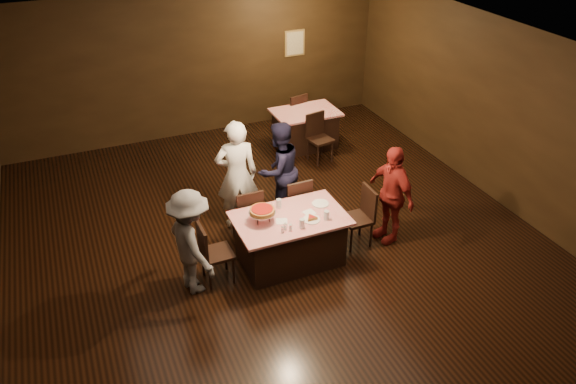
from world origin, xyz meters
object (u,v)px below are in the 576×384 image
at_px(glass_front_left, 302,223).
at_px(diner_navy_hoodie, 279,170).
at_px(chair_back_far, 294,114).
at_px(glass_front_right, 326,215).
at_px(chair_back_near, 320,139).
at_px(diner_red_shirt, 391,194).
at_px(chair_end_right, 357,218).
at_px(pizza_stand, 262,211).
at_px(chair_far_left, 247,214).
at_px(diner_grey_knit, 191,242).
at_px(glass_back, 279,203).
at_px(plate_empty, 320,204).
at_px(main_table, 290,239).
at_px(diner_white_jacket, 237,175).
at_px(back_table, 305,129).
at_px(chair_far_right, 295,203).
at_px(chair_end_left, 217,252).

bearing_deg(glass_front_left, diner_navy_hoodie, 79.24).
height_order(chair_back_far, glass_front_right, chair_back_far).
relative_size(chair_back_near, diner_red_shirt, 0.60).
distance_m(chair_end_right, pizza_stand, 1.57).
distance_m(chair_far_left, diner_grey_knit, 1.35).
bearing_deg(glass_back, plate_empty, -14.04).
bearing_deg(glass_back, chair_back_far, 63.56).
xyz_separation_m(main_table, glass_front_right, (0.45, -0.25, 0.46)).
height_order(main_table, diner_navy_hoodie, diner_navy_hoodie).
bearing_deg(plate_empty, chair_back_near, 64.07).
distance_m(diner_navy_hoodie, diner_red_shirt, 1.84).
bearing_deg(diner_white_jacket, glass_back, 118.67).
relative_size(main_table, chair_back_far, 1.68).
bearing_deg(plate_empty, chair_far_left, 147.72).
relative_size(diner_white_jacket, diner_navy_hoodie, 1.11).
height_order(chair_back_near, diner_white_jacket, diner_white_jacket).
distance_m(chair_far_left, diner_white_jacket, 0.64).
bearing_deg(glass_back, diner_grey_knit, -166.23).
distance_m(back_table, chair_back_near, 0.71).
height_order(chair_far_left, glass_front_left, chair_far_left).
xyz_separation_m(chair_far_right, chair_back_near, (1.38, 1.93, 0.00)).
height_order(diner_white_jacket, glass_back, diner_white_jacket).
relative_size(chair_far_left, diner_white_jacket, 0.52).
height_order(chair_back_near, pizza_stand, pizza_stand).
distance_m(chair_back_near, plate_empty, 2.83).
distance_m(diner_navy_hoodie, glass_front_right, 1.52).
bearing_deg(chair_far_right, diner_red_shirt, 145.88).
relative_size(chair_end_left, diner_navy_hoodie, 0.58).
relative_size(diner_grey_knit, diner_red_shirt, 0.97).
xyz_separation_m(chair_back_far, glass_back, (-1.83, -3.68, 0.37)).
bearing_deg(diner_red_shirt, chair_back_far, 168.97).
bearing_deg(back_table, diner_navy_hoodie, -124.14).
height_order(chair_far_right, diner_grey_knit, diner_grey_knit).
height_order(diner_grey_knit, pizza_stand, diner_grey_knit).
bearing_deg(main_table, chair_back_far, 65.90).
distance_m(chair_end_right, chair_back_near, 2.77).
xyz_separation_m(diner_white_jacket, glass_back, (0.33, -0.92, -0.07)).
height_order(back_table, glass_front_right, glass_front_right).
bearing_deg(plate_empty, chair_back_far, 72.19).
relative_size(chair_back_near, glass_front_left, 6.79).
distance_m(diner_red_shirt, glass_front_right, 1.20).
relative_size(diner_red_shirt, pizza_stand, 4.18).
relative_size(chair_end_left, diner_red_shirt, 0.60).
xyz_separation_m(diner_grey_knit, glass_front_right, (1.90, -0.21, 0.07)).
relative_size(chair_end_right, diner_grey_knit, 0.61).
xyz_separation_m(main_table, diner_red_shirt, (1.64, -0.05, 0.41)).
relative_size(pizza_stand, plate_empty, 1.52).
xyz_separation_m(back_table, glass_front_right, (-1.33, -3.63, 0.46)).
distance_m(diner_grey_knit, glass_back, 1.44).
distance_m(pizza_stand, glass_front_left, 0.58).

